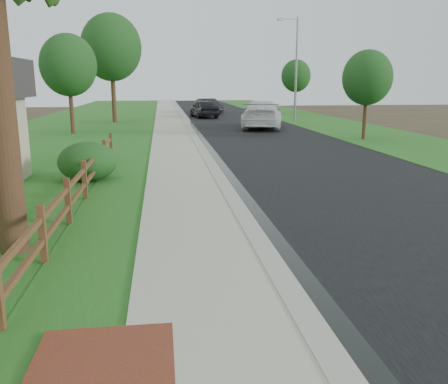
{
  "coord_description": "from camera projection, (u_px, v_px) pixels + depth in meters",
  "views": [
    {
      "loc": [
        -1.46,
        -5.49,
        3.18
      ],
      "look_at": [
        -0.08,
        5.02,
        0.72
      ],
      "focal_mm": 38.0,
      "sensor_mm": 36.0,
      "label": 1
    }
  ],
  "objects": [
    {
      "name": "dark_car_mid",
      "position": [
        204.0,
        109.0,
        43.33
      ],
      "size": [
        2.6,
        4.96,
        1.61
      ],
      "primitive_type": "imported",
      "rotation": [
        0.0,
        0.0,
        3.29
      ],
      "color": "black",
      "rests_on": "road"
    },
    {
      "name": "verge_far",
      "position": [
        310.0,
        119.0,
        41.46
      ],
      "size": [
        6.0,
        90.0,
        0.04
      ],
      "primitive_type": "cube",
      "color": "#19591F",
      "rests_on": "ground"
    },
    {
      "name": "tree_far_right",
      "position": [
        296.0,
        76.0,
        47.63
      ],
      "size": [
        2.94,
        2.94,
        5.42
      ],
      "color": "#3D2819",
      "rests_on": "ground"
    },
    {
      "name": "curb",
      "position": [
        184.0,
        120.0,
        40.05
      ],
      "size": [
        0.4,
        90.0,
        0.12
      ],
      "primitive_type": "cube",
      "color": "gray",
      "rests_on": "ground"
    },
    {
      "name": "ranch_fence",
      "position": [
        77.0,
        188.0,
        11.79
      ],
      "size": [
        0.12,
        16.92,
        1.1
      ],
      "color": "#482318",
      "rests_on": "ground"
    },
    {
      "name": "wet_gutter",
      "position": [
        188.0,
        120.0,
        40.1
      ],
      "size": [
        0.5,
        90.0,
        0.0
      ],
      "primitive_type": "cube",
      "color": "black",
      "rests_on": "road"
    },
    {
      "name": "tree_near_left",
      "position": [
        68.0,
        65.0,
        28.89
      ],
      "size": [
        3.43,
        3.43,
        6.08
      ],
      "color": "#3D2819",
      "rests_on": "ground"
    },
    {
      "name": "streetlight",
      "position": [
        295.0,
        64.0,
        37.47
      ],
      "size": [
        1.85,
        0.64,
        8.13
      ],
      "color": "gray",
      "rests_on": "ground"
    },
    {
      "name": "shrub_d",
      "position": [
        87.0,
        162.0,
        15.46
      ],
      "size": [
        2.41,
        2.41,
        1.29
      ],
      "primitive_type": "ellipsoid",
      "rotation": [
        0.0,
        0.0,
        0.33
      ],
      "color": "#174017",
      "rests_on": "ground"
    },
    {
      "name": "sidewalk",
      "position": [
        168.0,
        120.0,
        39.89
      ],
      "size": [
        2.2,
        90.0,
        0.1
      ],
      "primitive_type": "cube",
      "color": "#AEAD98",
      "rests_on": "ground"
    },
    {
      "name": "lawn_near",
      "position": [
        81.0,
        122.0,
        38.99
      ],
      "size": [
        9.0,
        90.0,
        0.04
      ],
      "primitive_type": "cube",
      "color": "#19591F",
      "rests_on": "ground"
    },
    {
      "name": "dark_car_far",
      "position": [
        208.0,
        106.0,
        48.4
      ],
      "size": [
        2.72,
        4.91,
        1.53
      ],
      "primitive_type": "imported",
      "rotation": [
        0.0,
        0.0,
        0.25
      ],
      "color": "black",
      "rests_on": "road"
    },
    {
      "name": "ground",
      "position": [
        280.0,
        331.0,
        6.21
      ],
      "size": [
        120.0,
        120.0,
        0.0
      ],
      "primitive_type": "plane",
      "color": "#342E1C"
    },
    {
      "name": "grass_strip",
      "position": [
        145.0,
        121.0,
        39.65
      ],
      "size": [
        1.6,
        90.0,
        0.06
      ],
      "primitive_type": "cube",
      "color": "#19591F",
      "rests_on": "ground"
    },
    {
      "name": "white_suv",
      "position": [
        262.0,
        114.0,
        33.17
      ],
      "size": [
        4.13,
        7.02,
        1.91
      ],
      "primitive_type": "imported",
      "rotation": [
        0.0,
        0.0,
        2.91
      ],
      "color": "silver",
      "rests_on": "road"
    },
    {
      "name": "tree_mid_left",
      "position": [
        111.0,
        48.0,
        36.86
      ],
      "size": [
        4.7,
        4.7,
        8.41
      ],
      "color": "#3D2819",
      "rests_on": "ground"
    },
    {
      "name": "road",
      "position": [
        233.0,
        120.0,
        40.59
      ],
      "size": [
        8.0,
        90.0,
        0.02
      ],
      "primitive_type": "cube",
      "color": "black",
      "rests_on": "ground"
    },
    {
      "name": "tree_near_right",
      "position": [
        367.0,
        78.0,
        26.06
      ],
      "size": [
        2.74,
        2.74,
        4.93
      ],
      "color": "#3D2819",
      "rests_on": "ground"
    }
  ]
}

